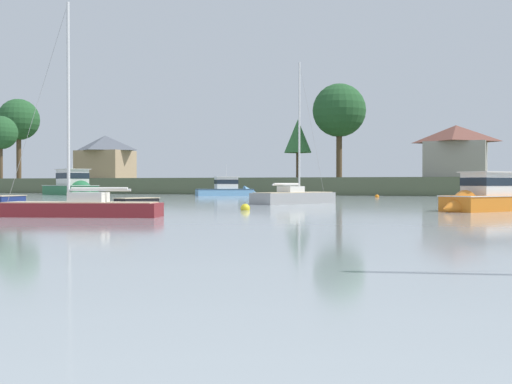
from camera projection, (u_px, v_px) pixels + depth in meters
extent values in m
cube|color=#4C563D|center=(417.00, 186.00, 93.00)|extent=(230.53, 47.84, 2.10)
cube|color=gray|center=(294.00, 202.00, 43.89)|extent=(4.40, 7.01, 1.28)
cube|color=#CCB78E|center=(294.00, 192.00, 43.88)|extent=(4.03, 6.55, 0.04)
cube|color=silver|center=(291.00, 189.00, 43.64)|extent=(1.72, 1.86, 0.41)
cylinder|color=silver|center=(299.00, 127.00, 44.20)|extent=(0.14, 0.14, 9.02)
cylinder|color=silver|center=(286.00, 185.00, 43.30)|extent=(1.14, 2.55, 0.11)
cylinder|color=silver|center=(286.00, 184.00, 43.30)|extent=(1.07, 2.31, 0.14)
cylinder|color=#999999|center=(312.00, 129.00, 45.17)|extent=(1.07, 2.53, 8.97)
cube|color=#236B3D|center=(70.00, 193.00, 77.42)|extent=(9.52, 7.16, 1.80)
cone|color=#236B3D|center=(86.00, 193.00, 73.94)|extent=(3.63, 3.80, 2.95)
cube|color=silver|center=(70.00, 186.00, 77.41)|extent=(9.74, 7.36, 0.05)
cube|color=silver|center=(72.00, 177.00, 76.76)|extent=(4.43, 4.02, 1.91)
cube|color=#19232D|center=(72.00, 176.00, 76.76)|extent=(4.52, 4.10, 0.69)
cube|color=beige|center=(72.00, 169.00, 76.75)|extent=(5.01, 4.59, 0.06)
cylinder|color=silver|center=(72.00, 164.00, 76.74)|extent=(0.03, 0.03, 1.19)
cube|color=gold|center=(510.00, 198.00, 57.17)|extent=(8.46, 8.45, 1.35)
cube|color=#CCB78E|center=(510.00, 190.00, 57.17)|extent=(7.85, 7.85, 0.04)
cube|color=silver|center=(506.00, 186.00, 57.60)|extent=(2.56, 2.56, 0.58)
cylinder|color=silver|center=(501.00, 182.00, 58.22)|extent=(2.82, 2.82, 0.15)
cylinder|color=silver|center=(501.00, 182.00, 58.22)|extent=(2.54, 2.54, 0.14)
cube|color=#669ECC|center=(225.00, 194.00, 71.21)|extent=(6.30, 5.49, 1.21)
cone|color=#669ECC|center=(252.00, 194.00, 72.02)|extent=(2.56, 2.58, 1.90)
cube|color=black|center=(225.00, 189.00, 71.20)|extent=(6.45, 5.63, 0.05)
cube|color=silver|center=(226.00, 183.00, 71.24)|extent=(2.91, 2.78, 1.30)
cube|color=#19232D|center=(226.00, 182.00, 71.24)|extent=(2.97, 2.84, 0.47)
cube|color=beige|center=(226.00, 177.00, 71.23)|extent=(3.30, 3.17, 0.06)
cylinder|color=silver|center=(226.00, 170.00, 71.22)|extent=(0.03, 0.03, 1.43)
cube|color=maroon|center=(81.00, 215.00, 26.69)|extent=(6.88, 3.59, 0.99)
cube|color=#CCB78E|center=(81.00, 202.00, 26.68)|extent=(6.44, 3.28, 0.04)
cube|color=silver|center=(89.00, 197.00, 26.65)|extent=(1.72, 1.47, 0.40)
cylinder|color=silver|center=(68.00, 102.00, 26.67)|extent=(0.13, 0.13, 8.38)
cylinder|color=silver|center=(100.00, 190.00, 26.60)|extent=(2.58, 0.89, 0.11)
cylinder|color=silver|center=(100.00, 189.00, 26.60)|extent=(2.34, 0.84, 0.14)
cylinder|color=#999999|center=(38.00, 103.00, 26.79)|extent=(2.57, 0.81, 8.33)
cube|color=orange|center=(492.00, 207.00, 32.44)|extent=(4.89, 5.79, 1.24)
cone|color=orange|center=(454.00, 208.00, 30.91)|extent=(2.37, 2.33, 1.78)
cube|color=silver|center=(492.00, 196.00, 32.43)|extent=(5.02, 5.92, 0.05)
cube|color=silver|center=(487.00, 184.00, 32.23)|extent=(2.54, 2.69, 1.14)
cube|color=#19232D|center=(487.00, 182.00, 32.23)|extent=(2.60, 2.74, 0.41)
cube|color=beige|center=(487.00, 172.00, 32.22)|extent=(2.90, 3.05, 0.06)
cylinder|color=silver|center=(487.00, 162.00, 32.21)|extent=(0.03, 0.03, 0.99)
cube|color=black|center=(137.00, 202.00, 44.08)|extent=(2.21, 3.17, 0.53)
cube|color=#C6B289|center=(137.00, 198.00, 44.08)|extent=(2.35, 3.32, 0.05)
cube|color=tan|center=(137.00, 199.00, 44.08)|extent=(1.11, 0.46, 0.03)
cube|color=navy|center=(6.00, 200.00, 49.54)|extent=(2.08, 3.71, 0.60)
cube|color=#C6B289|center=(6.00, 196.00, 49.53)|extent=(2.21, 3.87, 0.05)
cube|color=tan|center=(6.00, 196.00, 49.53)|extent=(1.18, 0.34, 0.03)
sphere|color=orange|center=(377.00, 197.00, 63.58)|extent=(0.42, 0.42, 0.42)
torus|color=#333338|center=(377.00, 194.00, 63.57)|extent=(0.12, 0.12, 0.02)
sphere|color=yellow|center=(245.00, 208.00, 33.16)|extent=(0.50, 0.50, 0.50)
torus|color=#333338|center=(245.00, 203.00, 33.16)|extent=(0.12, 0.12, 0.02)
cylinder|color=brown|center=(1.00, 159.00, 96.29)|extent=(0.58, 0.58, 5.85)
sphere|color=#235128|center=(1.00, 133.00, 96.23)|extent=(5.05, 5.05, 5.05)
cylinder|color=brown|center=(339.00, 150.00, 94.47)|extent=(0.86, 0.86, 8.37)
sphere|color=#235128|center=(339.00, 110.00, 94.39)|extent=(7.90, 7.90, 7.90)
cylinder|color=brown|center=(19.00, 154.00, 112.82)|extent=(0.84, 0.84, 8.99)
sphere|color=#235128|center=(19.00, 119.00, 112.73)|extent=(7.27, 7.27, 7.27)
cylinder|color=brown|center=(298.00, 157.00, 95.75)|extent=(0.53, 0.53, 6.38)
cone|color=#336B38|center=(298.00, 136.00, 95.70)|extent=(4.12, 4.12, 5.03)
cube|color=tan|center=(105.00, 165.00, 126.10)|extent=(9.85, 7.37, 5.75)
pyramid|color=#565B66|center=(105.00, 143.00, 126.04)|extent=(10.63, 7.96, 3.04)
cube|color=#9E998E|center=(456.00, 160.00, 83.52)|extent=(7.61, 7.32, 4.69)
pyramid|color=brown|center=(456.00, 134.00, 83.47)|extent=(8.22, 7.91, 2.24)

